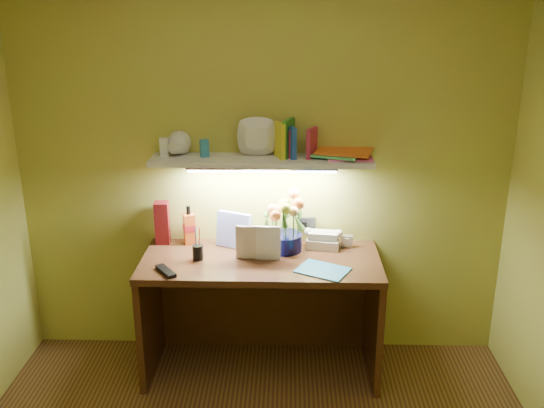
% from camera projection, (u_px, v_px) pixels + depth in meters
% --- Properties ---
extents(desk, '(1.40, 0.60, 0.75)m').
position_uv_depth(desk, '(261.00, 315.00, 3.67)').
color(desk, '#3B1C10').
rests_on(desk, ground).
extents(flower_bouquet, '(0.28, 0.28, 0.37)m').
position_uv_depth(flower_bouquet, '(285.00, 222.00, 3.61)').
color(flower_bouquet, '#060832').
rests_on(flower_bouquet, desk).
extents(telephone, '(0.21, 0.17, 0.12)m').
position_uv_depth(telephone, '(323.00, 238.00, 3.70)').
color(telephone, '#F0E8CB').
rests_on(telephone, desk).
extents(desk_clock, '(0.08, 0.05, 0.07)m').
position_uv_depth(desk_clock, '(347.00, 241.00, 3.71)').
color(desk_clock, '#AFB0B5').
rests_on(desk_clock, desk).
extents(whisky_bottle, '(0.08, 0.08, 0.24)m').
position_uv_depth(whisky_bottle, '(189.00, 225.00, 3.73)').
color(whisky_bottle, '#C75017').
rests_on(whisky_bottle, desk).
extents(whisky_box, '(0.09, 0.09, 0.27)m').
position_uv_depth(whisky_box, '(162.00, 223.00, 3.74)').
color(whisky_box, '#600F11').
rests_on(whisky_box, desk).
extents(pen_cup, '(0.08, 0.08, 0.15)m').
position_uv_depth(pen_cup, '(198.00, 247.00, 3.52)').
color(pen_cup, black).
rests_on(pen_cup, desk).
extents(art_card, '(0.22, 0.13, 0.22)m').
position_uv_depth(art_card, '(234.00, 230.00, 3.69)').
color(art_card, silver).
rests_on(art_card, desk).
extents(tv_remote, '(0.14, 0.17, 0.02)m').
position_uv_depth(tv_remote, '(166.00, 271.00, 3.37)').
color(tv_remote, black).
rests_on(tv_remote, desk).
extents(blue_folder, '(0.33, 0.30, 0.01)m').
position_uv_depth(blue_folder, '(323.00, 270.00, 3.39)').
color(blue_folder, teal).
rests_on(blue_folder, desk).
extents(desk_book_a, '(0.15, 0.04, 0.20)m').
position_uv_depth(desk_book_a, '(236.00, 242.00, 3.53)').
color(desk_book_a, beige).
rests_on(desk_book_a, desk).
extents(desk_book_b, '(0.15, 0.03, 0.21)m').
position_uv_depth(desk_book_b, '(254.00, 243.00, 3.51)').
color(desk_book_b, silver).
rests_on(desk_book_b, desk).
extents(wall_shelf, '(1.31, 0.32, 0.25)m').
position_uv_depth(wall_shelf, '(258.00, 154.00, 3.53)').
color(wall_shelf, silver).
rests_on(wall_shelf, ground).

